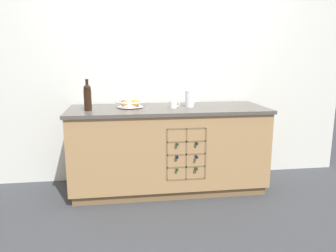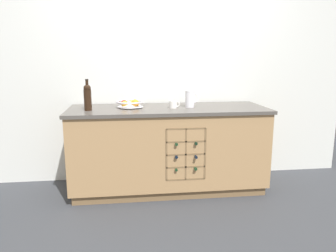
# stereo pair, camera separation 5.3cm
# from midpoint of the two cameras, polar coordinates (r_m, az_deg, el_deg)

# --- Properties ---
(ground_plane) EXTENTS (14.00, 14.00, 0.00)m
(ground_plane) POSITION_cam_midpoint_polar(r_m,az_deg,el_deg) (3.72, -0.42, -10.72)
(ground_plane) COLOR #383A3F
(back_wall) EXTENTS (4.45, 0.06, 2.55)m
(back_wall) POSITION_cam_midpoint_polar(r_m,az_deg,el_deg) (3.86, -1.32, 9.60)
(back_wall) COLOR silver
(back_wall) RESTS_ON ground_plane
(kitchen_island) EXTENTS (2.09, 0.78, 0.91)m
(kitchen_island) POSITION_cam_midpoint_polar(r_m,az_deg,el_deg) (3.56, -0.40, -3.91)
(kitchen_island) COLOR brown
(kitchen_island) RESTS_ON ground_plane
(fruit_bowl) EXTENTS (0.30, 0.30, 0.09)m
(fruit_bowl) POSITION_cam_midpoint_polar(r_m,az_deg,el_deg) (3.48, -7.06, 3.91)
(fruit_bowl) COLOR silver
(fruit_bowl) RESTS_ON kitchen_island
(white_pitcher) EXTENTS (0.15, 0.10, 0.18)m
(white_pitcher) POSITION_cam_midpoint_polar(r_m,az_deg,el_deg) (3.50, 3.42, 4.81)
(white_pitcher) COLOR white
(white_pitcher) RESTS_ON kitchen_island
(ceramic_mug) EXTENTS (0.11, 0.08, 0.08)m
(ceramic_mug) POSITION_cam_midpoint_polar(r_m,az_deg,el_deg) (3.44, 0.49, 3.79)
(ceramic_mug) COLOR white
(ceramic_mug) RESTS_ON kitchen_island
(standing_wine_bottle) EXTENTS (0.08, 0.08, 0.31)m
(standing_wine_bottle) POSITION_cam_midpoint_polar(r_m,az_deg,el_deg) (3.36, -14.28, 4.97)
(standing_wine_bottle) COLOR black
(standing_wine_bottle) RESTS_ON kitchen_island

